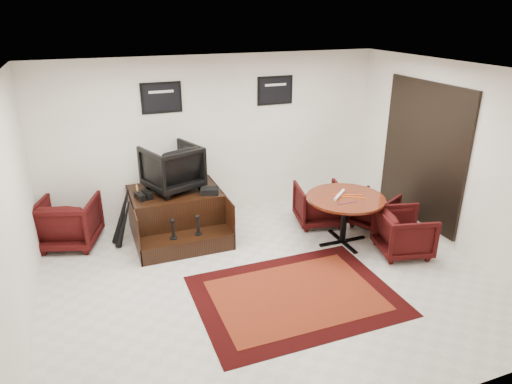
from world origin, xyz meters
TOP-DOWN VIEW (x-y plane):
  - ground at (0.00, 0.00)m, footprint 6.00×6.00m
  - room_shell at (0.41, 0.12)m, footprint 6.02×5.02m
  - area_rug at (0.16, -0.48)m, footprint 2.55×1.91m
  - shine_podium at (-0.90, 1.82)m, footprint 1.45×1.49m
  - shine_chair at (-0.90, 1.97)m, footprint 1.00×0.97m
  - shoes_pair at (-1.41, 1.76)m, footprint 0.28×0.31m
  - polish_kit at (-0.40, 1.57)m, footprint 0.33×0.28m
  - umbrella_black at (-1.76, 1.69)m, footprint 0.29×0.11m
  - umbrella_hooked at (-1.76, 1.86)m, footprint 0.34×0.13m
  - armchair_side at (-2.55, 2.07)m, footprint 1.04×1.01m
  - meeting_table at (1.50, 0.59)m, footprint 1.21×1.21m
  - table_chair_back at (1.47, 1.37)m, footprint 0.89×0.85m
  - table_chair_window at (2.30, 0.91)m, footprint 0.84×0.85m
  - table_chair_corner at (2.17, -0.04)m, footprint 0.84×0.88m
  - paper_roll at (1.42, 0.65)m, footprint 0.35×0.32m
  - table_clutter at (1.53, 0.55)m, footprint 0.55×0.39m

SIDE VIEW (x-z plane):
  - ground at x=0.00m, z-range 0.00..0.00m
  - area_rug at x=0.16m, z-range 0.00..0.01m
  - table_chair_window at x=2.30m, z-range 0.00..0.67m
  - shine_podium at x=-0.90m, z-range -0.03..0.72m
  - table_chair_corner at x=2.17m, z-range 0.00..0.76m
  - table_chair_back at x=1.47m, z-range 0.00..0.78m
  - umbrella_black at x=-1.76m, z-range 0.00..0.78m
  - armchair_side at x=-2.55m, z-range 0.00..0.86m
  - umbrella_hooked at x=-1.76m, z-range 0.00..0.92m
  - meeting_table at x=1.50m, z-range 0.30..1.09m
  - polish_kit at x=-0.40m, z-range 0.74..0.84m
  - shoes_pair at x=-1.41m, z-range 0.74..0.84m
  - table_clutter at x=1.53m, z-range 0.79..0.80m
  - paper_roll at x=1.42m, z-range 0.79..0.84m
  - shine_chair at x=-0.90m, z-range 0.74..1.57m
  - room_shell at x=0.41m, z-range 0.38..3.19m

